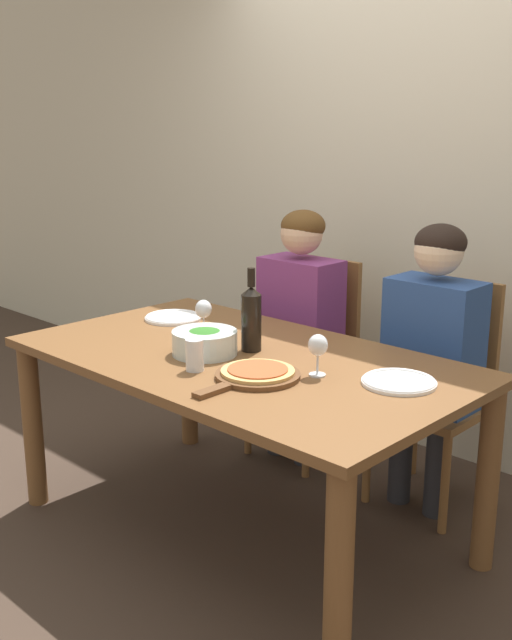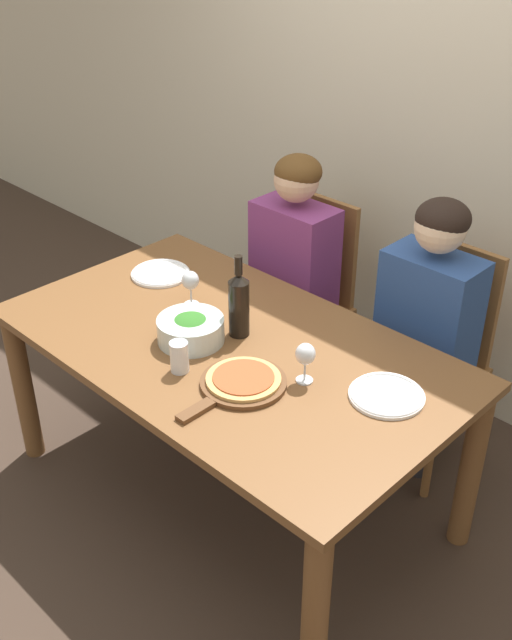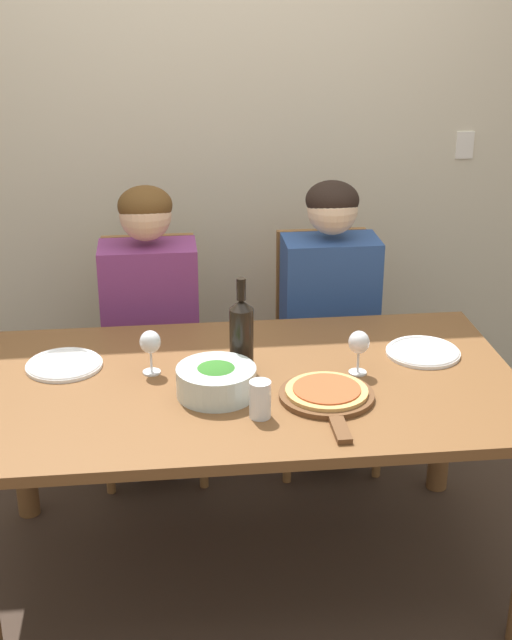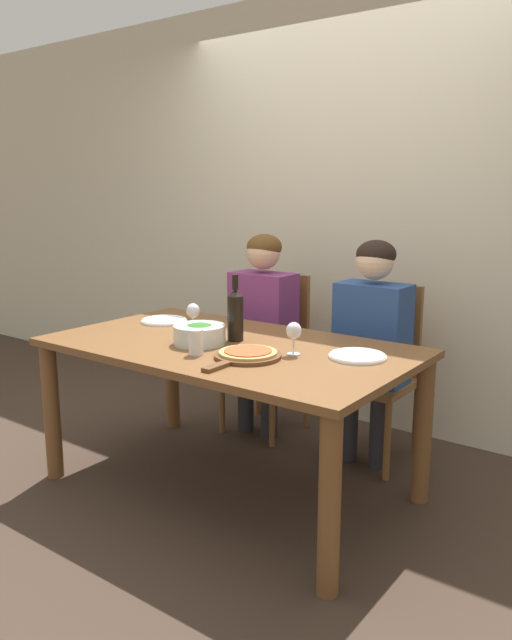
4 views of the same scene
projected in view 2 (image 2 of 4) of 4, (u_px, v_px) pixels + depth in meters
The scene contains 15 objects.
ground_plane at pixel (232, 491), 3.19m from camera, with size 40.00×40.00×0.00m, color #3D2D23.
back_wall at pixel (435, 116), 3.27m from camera, with size 10.00×0.06×2.70m.
dining_table at pixel (229, 367), 2.85m from camera, with size 1.77×1.01×0.75m.
chair_left at pixel (307, 293), 3.62m from camera, with size 0.42×0.42×0.97m.
chair_right at pixel (435, 351), 3.18m from camera, with size 0.42×0.42×0.97m.
person_woman at pixel (292, 259), 3.43m from camera, with size 0.47×0.51×1.23m.
person_man at pixel (426, 315), 3.00m from camera, with size 0.47×0.51×1.23m.
wine_bottle at pixel (239, 303), 2.78m from camera, with size 0.08×0.08×0.33m.
broccoli_bowl at pixel (191, 329), 2.78m from camera, with size 0.25×0.25×0.10m.
dinner_plate_left at pixel (161, 273), 3.26m from camera, with size 0.26×0.26×0.02m.
dinner_plate_right at pixel (387, 395), 2.50m from camera, with size 0.26×0.26×0.02m.
pizza_on_board at pixel (242, 382), 2.55m from camera, with size 0.30×0.44×0.04m.
wine_glass_left at pixel (190, 282), 2.99m from camera, with size 0.07×0.07×0.15m.
wine_glass_right at pixel (305, 356), 2.53m from camera, with size 0.07×0.07×0.15m.
water_tumbler at pixel (179, 357), 2.61m from camera, with size 0.07×0.07×0.12m.
Camera 2 is at (1.72, -1.61, 2.27)m, focal length 42.00 mm.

